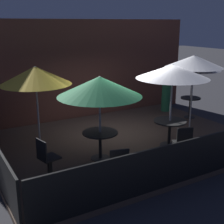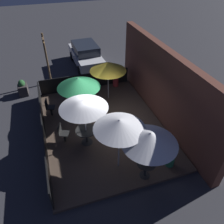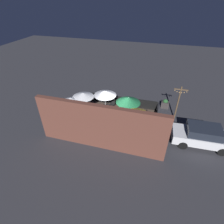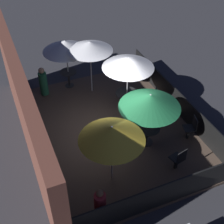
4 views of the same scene
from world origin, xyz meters
name	(u,v)px [view 1 (image 1 of 4)]	position (x,y,z in m)	size (l,w,h in m)	color
ground_plane	(123,144)	(0.00, 0.00, 0.00)	(60.00, 60.00, 0.00)	#2D2D33
patio_deck	(123,142)	(0.00, 0.00, 0.06)	(7.50, 5.60, 0.12)	#47382D
building_wall	(79,71)	(0.00, 3.03, 1.80)	(9.10, 0.36, 3.60)	brown
fence_front	(190,159)	(0.00, -2.75, 0.59)	(7.30, 0.05, 0.95)	black
patio_umbrella_0	(100,87)	(-1.19, -0.80, 2.00)	(2.07, 2.07, 2.13)	#B2B2B7
patio_umbrella_1	(173,72)	(0.91, -0.99, 2.23)	(1.97, 1.97, 2.30)	#B2B2B7
patio_umbrella_2	(193,63)	(3.33, 0.72, 2.11)	(1.94, 1.94, 2.22)	#B2B2B7
patio_umbrella_3	(194,62)	(2.57, -0.09, 2.30)	(1.85, 1.85, 2.37)	#B2B2B7
patio_umbrella_4	(35,75)	(-2.22, 0.98, 2.10)	(1.96, 1.96, 2.23)	#B2B2B7
dining_table_0	(100,138)	(-1.19, -0.80, 0.69)	(0.89, 0.89, 0.72)	black
dining_table_1	(170,126)	(0.91, -0.99, 0.71)	(0.91, 0.91, 0.74)	black
dining_table_2	(190,102)	(3.33, 0.72, 0.70)	(0.72, 0.72, 0.75)	black
patio_chair_0	(47,157)	(-2.71, -1.14, 0.64)	(0.48, 0.48, 0.94)	black
patio_chair_1	(183,142)	(0.50, -1.97, 0.62)	(0.52, 0.52, 0.92)	black
patio_chair_2	(118,167)	(-1.61, -2.35, 0.64)	(0.49, 0.49, 0.95)	black
patron_1	(166,96)	(3.16, 1.88, 0.72)	(0.40, 0.40, 1.30)	#236642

